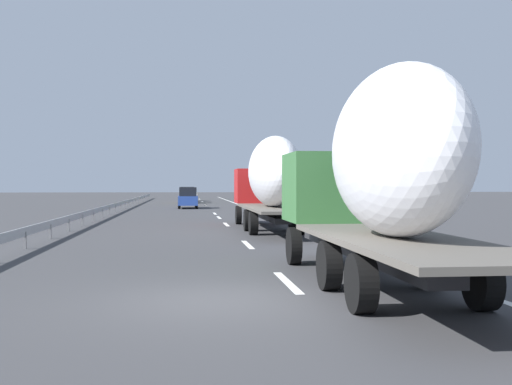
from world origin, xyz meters
The scene contains 24 objects.
ground_plane centered at (40.00, 0.00, 0.00)m, with size 260.00×260.00×0.00m, color #38383A.
lane_stripe_0 centered at (2.00, -1.80, 0.00)m, with size 3.20×0.20×0.01m, color white.
lane_stripe_1 centered at (11.00, -1.80, 0.00)m, with size 3.20×0.20×0.01m, color white.
lane_stripe_2 centered at (22.81, -1.80, 0.00)m, with size 3.20×0.20×0.01m, color white.
lane_stripe_3 centered at (30.18, -1.80, 0.00)m, with size 3.20×0.20×0.01m, color white.
lane_stripe_4 centered at (36.01, -1.80, 0.00)m, with size 3.20×0.20×0.01m, color white.
lane_stripe_5 centered at (56.62, -1.80, 0.00)m, with size 3.20×0.20×0.01m, color white.
lane_stripe_6 centered at (55.87, -1.80, 0.00)m, with size 3.20×0.20×0.01m, color white.
lane_stripe_7 centered at (69.67, -1.80, 0.00)m, with size 3.20×0.20×0.01m, color white.
lane_stripe_8 centered at (83.81, -1.80, 0.00)m, with size 3.20×0.20×0.01m, color white.
edge_line_right centered at (45.00, -5.50, 0.00)m, with size 110.00×0.20×0.01m, color white.
truck_lead centered at (17.86, -3.60, 2.55)m, with size 14.32×2.55×4.47m.
truck_trailing centered at (0.99, -3.60, 2.52)m, with size 12.03×2.55×4.56m.
car_blue_sedan centered at (46.98, 0.19, 0.98)m, with size 4.80×1.81×1.98m.
car_yellow_coupe centered at (63.95, 0.17, 0.97)m, with size 4.49×1.86×1.96m.
car_white_van centered at (72.13, -0.29, 0.93)m, with size 4.45×1.75×1.83m.
road_sign centered at (42.29, -6.70, 2.12)m, with size 0.10×0.90×3.06m.
tree_0 centered at (64.44, -13.18, 3.77)m, with size 3.10×3.10×5.57m.
tree_1 centered at (63.41, -10.26, 4.50)m, with size 3.85×3.85×7.15m.
tree_2 centered at (83.36, -11.01, 3.90)m, with size 3.48×3.48×6.57m.
tree_3 centered at (88.34, -10.80, 4.24)m, with size 3.19×3.19×6.59m.
tree_4 centered at (83.87, -10.03, 4.05)m, with size 2.55×2.55×6.49m.
tree_5 centered at (59.18, -12.16, 3.22)m, with size 3.05×3.05×5.00m.
guardrail_median centered at (43.00, 6.00, 0.58)m, with size 94.00×0.10×0.76m.
Camera 1 is at (-12.06, 0.54, 2.23)m, focal length 44.03 mm.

